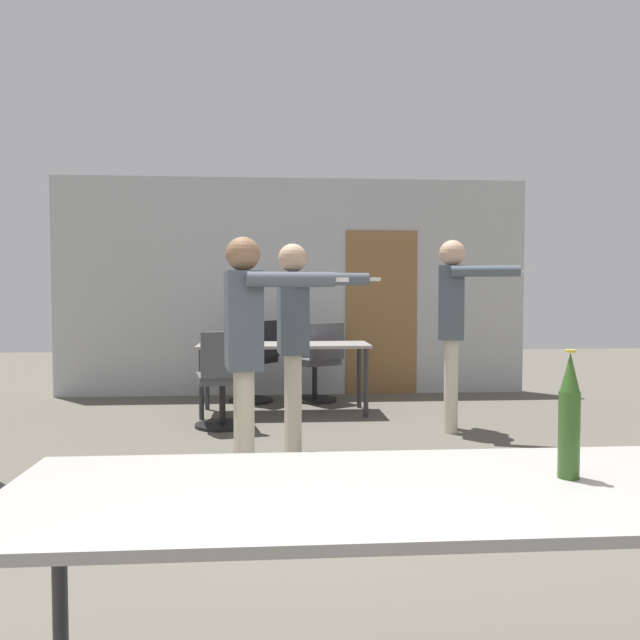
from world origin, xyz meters
name	(u,v)px	position (x,y,z in m)	size (l,w,h in m)	color
back_wall	(296,288)	(0.03, 6.29, 1.34)	(5.86, 0.12, 2.69)	#B2B5B7
conference_table_near	(402,506)	(0.13, 0.23, 0.68)	(2.26, 0.79, 0.74)	gray
conference_table_far	(284,351)	(-0.14, 5.07, 0.66)	(1.79, 0.65, 0.74)	gray
person_center_tall	(453,315)	(1.41, 4.12, 1.08)	(0.74, 0.74, 1.76)	beige
person_left_plaid	(246,337)	(-0.42, 2.53, 1.00)	(0.80, 0.57, 1.64)	beige
person_right_polo	(295,327)	(-0.08, 3.36, 1.01)	(0.78, 0.58, 1.66)	beige
office_chair_far_right	(223,383)	(-0.72, 4.38, 0.43)	(0.54, 0.60, 0.93)	black
office_chair_side_rolled	(255,363)	(-0.46, 5.74, 0.46)	(0.69, 0.68, 0.96)	black
office_chair_far_left	(318,365)	(0.27, 5.72, 0.44)	(0.65, 0.67, 0.93)	black
beer_bottle	(569,418)	(0.64, 0.27, 0.92)	(0.06, 0.06, 0.38)	#2D511E
drink_cup	(296,340)	(-0.02, 4.94, 0.78)	(0.08, 0.08, 0.09)	#2866A3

